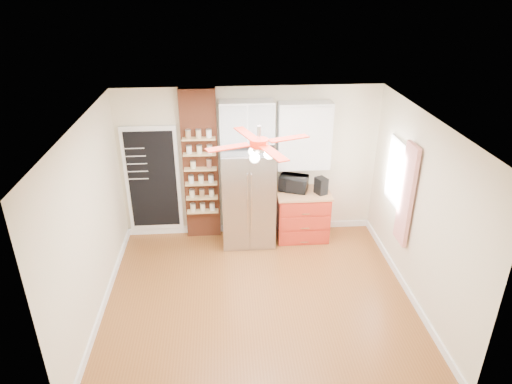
{
  "coord_description": "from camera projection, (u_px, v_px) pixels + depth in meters",
  "views": [
    {
      "loc": [
        -0.45,
        -5.41,
        4.35
      ],
      "look_at": [
        0.03,
        0.9,
        1.31
      ],
      "focal_mm": 32.0,
      "sensor_mm": 36.0,
      "label": 1
    }
  ],
  "objects": [
    {
      "name": "fridge",
      "position": [
        248.0,
        197.0,
        7.86
      ],
      "size": [
        0.9,
        0.7,
        1.75
      ],
      "primitive_type": "cube",
      "color": "#A9A9AE",
      "rests_on": "floor"
    },
    {
      "name": "wall_left",
      "position": [
        90.0,
        224.0,
        6.04
      ],
      "size": [
        0.02,
        4.0,
        2.7
      ],
      "primitive_type": "cube",
      "color": "beige",
      "rests_on": "floor"
    },
    {
      "name": "curtain",
      "position": [
        406.0,
        195.0,
        6.61
      ],
      "size": [
        0.06,
        0.4,
        1.55
      ],
      "primitive_type": "cube",
      "color": "red",
      "rests_on": "wall_right"
    },
    {
      "name": "toaster_oven",
      "position": [
        294.0,
        183.0,
        7.98
      ],
      "size": [
        0.57,
        0.47,
        0.27
      ],
      "primitive_type": "imported",
      "rotation": [
        0.0,
        0.0,
        -0.35
      ],
      "color": "black",
      "rests_on": "red_cabinet"
    },
    {
      "name": "upper_glass_cabinet",
      "position": [
        247.0,
        122.0,
        7.48
      ],
      "size": [
        0.9,
        0.35,
        0.7
      ],
      "primitive_type": "cube",
      "color": "white",
      "rests_on": "wall_back"
    },
    {
      "name": "coffee_maker",
      "position": [
        321.0,
        186.0,
        7.86
      ],
      "size": [
        0.23,
        0.25,
        0.29
      ],
      "primitive_type": "cube",
      "rotation": [
        0.0,
        0.0,
        0.43
      ],
      "color": "black",
      "rests_on": "red_cabinet"
    },
    {
      "name": "canister_right",
      "position": [
        322.0,
        187.0,
        7.98
      ],
      "size": [
        0.1,
        0.1,
        0.16
      ],
      "primitive_type": "cylinder",
      "rotation": [
        0.0,
        0.0,
        -0.03
      ],
      "color": "red",
      "rests_on": "red_cabinet"
    },
    {
      "name": "pantry_jar_beans",
      "position": [
        209.0,
        164.0,
        7.72
      ],
      "size": [
        0.09,
        0.09,
        0.14
      ],
      "primitive_type": "cylinder",
      "rotation": [
        0.0,
        0.0,
        0.02
      ],
      "color": "#96624C",
      "rests_on": "brick_pillar"
    },
    {
      "name": "ceiling",
      "position": [
        259.0,
        122.0,
        5.61
      ],
      "size": [
        4.5,
        4.5,
        0.0
      ],
      "primitive_type": "plane",
      "color": "white",
      "rests_on": "wall_back"
    },
    {
      "name": "floor",
      "position": [
        259.0,
        297.0,
        6.78
      ],
      "size": [
        4.5,
        4.5,
        0.0
      ],
      "primitive_type": "plane",
      "color": "brown",
      "rests_on": "ground"
    },
    {
      "name": "wall_back",
      "position": [
        250.0,
        163.0,
        7.99
      ],
      "size": [
        4.5,
        0.02,
        2.7
      ],
      "primitive_type": "cube",
      "color": "beige",
      "rests_on": "floor"
    },
    {
      "name": "brick_pillar",
      "position": [
        201.0,
        166.0,
        7.86
      ],
      "size": [
        0.6,
        0.16,
        2.7
      ],
      "primitive_type": "cube",
      "color": "brown",
      "rests_on": "floor"
    },
    {
      "name": "wall_right",
      "position": [
        420.0,
        212.0,
        6.35
      ],
      "size": [
        0.02,
        4.0,
        2.7
      ],
      "primitive_type": "cube",
      "color": "beige",
      "rests_on": "floor"
    },
    {
      "name": "red_cabinet",
      "position": [
        302.0,
        215.0,
        8.16
      ],
      "size": [
        0.94,
        0.64,
        0.9
      ],
      "color": "#B12B1A",
      "rests_on": "floor"
    },
    {
      "name": "window",
      "position": [
        397.0,
        173.0,
        7.07
      ],
      "size": [
        0.04,
        0.75,
        1.05
      ],
      "primitive_type": "cube",
      "color": "white",
      "rests_on": "wall_right"
    },
    {
      "name": "pantry_jar_oats",
      "position": [
        193.0,
        165.0,
        7.7
      ],
      "size": [
        0.09,
        0.09,
        0.12
      ],
      "primitive_type": "cylinder",
      "rotation": [
        0.0,
        0.0,
        -0.01
      ],
      "color": "beige",
      "rests_on": "brick_pillar"
    },
    {
      "name": "upper_shelf_unit",
      "position": [
        304.0,
        136.0,
        7.69
      ],
      "size": [
        0.9,
        0.3,
        1.15
      ],
      "primitive_type": "cube",
      "color": "white",
      "rests_on": "wall_back"
    },
    {
      "name": "ceiling_fan",
      "position": [
        259.0,
        143.0,
        5.73
      ],
      "size": [
        1.4,
        1.4,
        0.44
      ],
      "color": "silver",
      "rests_on": "ceiling"
    },
    {
      "name": "chalkboard",
      "position": [
        153.0,
        180.0,
        7.95
      ],
      "size": [
        0.95,
        0.05,
        1.95
      ],
      "color": "white",
      "rests_on": "wall_back"
    },
    {
      "name": "canister_left",
      "position": [
        321.0,
        190.0,
        7.88
      ],
      "size": [
        0.12,
        0.12,
        0.14
      ],
      "primitive_type": "cylinder",
      "rotation": [
        0.0,
        0.0,
        -0.17
      ],
      "color": "#B50A1A",
      "rests_on": "red_cabinet"
    },
    {
      "name": "wall_front",
      "position": [
        276.0,
        318.0,
        4.4
      ],
      "size": [
        4.5,
        0.02,
        2.7
      ],
      "primitive_type": "cube",
      "color": "beige",
      "rests_on": "floor"
    }
  ]
}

